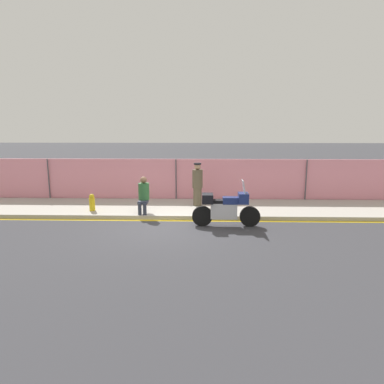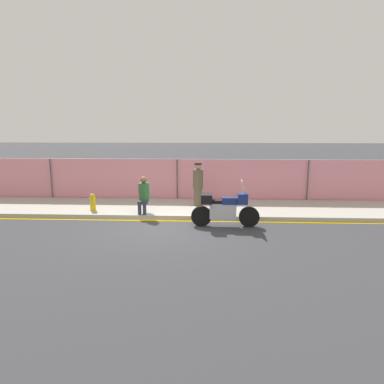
% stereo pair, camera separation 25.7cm
% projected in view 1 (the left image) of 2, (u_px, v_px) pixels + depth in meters
% --- Properties ---
extents(ground_plane, '(120.00, 120.00, 0.00)m').
position_uv_depth(ground_plane, '(168.00, 227.00, 11.24)').
color(ground_plane, '#38383D').
extents(sidewalk, '(41.48, 2.96, 0.14)m').
position_uv_depth(sidewalk, '(174.00, 208.00, 13.52)').
color(sidewalk, '#ADA89E').
rests_on(sidewalk, ground_plane).
extents(curb_paint_stripe, '(41.48, 0.18, 0.01)m').
position_uv_depth(curb_paint_stripe, '(170.00, 221.00, 11.99)').
color(curb_paint_stripe, gold).
rests_on(curb_paint_stripe, ground_plane).
extents(storefront_fence, '(39.41, 0.17, 1.87)m').
position_uv_depth(storefront_fence, '(176.00, 180.00, 14.90)').
color(storefront_fence, pink).
rests_on(storefront_fence, ground_plane).
extents(motorcycle, '(2.24, 0.51, 1.54)m').
position_uv_depth(motorcycle, '(225.00, 208.00, 11.21)').
color(motorcycle, black).
rests_on(motorcycle, ground_plane).
extents(officer_standing, '(0.41, 0.41, 1.70)m').
position_uv_depth(officer_standing, '(197.00, 184.00, 13.52)').
color(officer_standing, brown).
rests_on(officer_standing, sidewalk).
extents(person_seated_on_curb, '(0.40, 0.69, 1.32)m').
position_uv_depth(person_seated_on_curb, '(144.00, 193.00, 12.40)').
color(person_seated_on_curb, '#2D3342').
rests_on(person_seated_on_curb, sidewalk).
extents(fire_hydrant, '(0.21, 0.26, 0.64)m').
position_uv_depth(fire_hydrant, '(92.00, 202.00, 12.76)').
color(fire_hydrant, gold).
rests_on(fire_hydrant, sidewalk).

